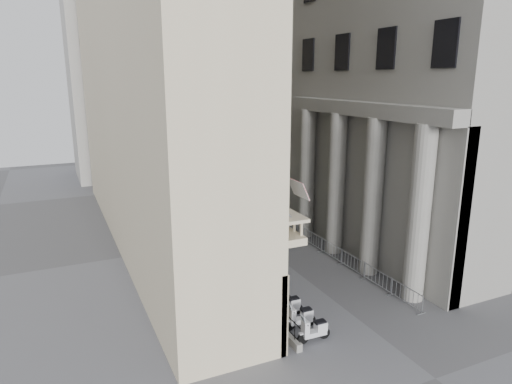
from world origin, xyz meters
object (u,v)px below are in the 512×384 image
Objects in this scene: security_tent at (189,194)px; street_lamp at (173,167)px; scooter_0 at (314,341)px; info_kiosk at (204,229)px; pedestrian_b at (230,206)px; pedestrian_a at (251,213)px.

street_lamp is at bearing 94.72° from security_tent.
street_lamp is at bearing 3.16° from scooter_0.
street_lamp is (-0.74, 23.37, 4.45)m from scooter_0.
security_tent is at bearing 101.35° from info_kiosk.
info_kiosk is at bearing 68.98° from pedestrian_b.
street_lamp reaches higher than security_tent.
pedestrian_b is (4.37, 5.58, -0.10)m from info_kiosk.
security_tent is 2.34× the size of info_kiosk.
street_lamp is 6.33m from pedestrian_b.
info_kiosk is (-0.36, 15.75, 0.90)m from scooter_0.
pedestrian_a is at bearing -41.96° from street_lamp.
pedestrian_a is at bearing -10.40° from security_tent.
security_tent is 0.55× the size of street_lamp.
street_lamp is at bearing -6.25° from pedestrian_b.
pedestrian_b is (4.42, 1.90, -2.02)m from security_tent.
pedestrian_b reaches higher than pedestrian_a.
pedestrian_a is at bearing -13.48° from scooter_0.
security_tent reaches higher than pedestrian_b.
street_lamp reaches higher than pedestrian_a.
info_kiosk is 7.09m from pedestrian_b.
info_kiosk is 5.90m from pedestrian_a.
security_tent is 5.76m from pedestrian_a.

